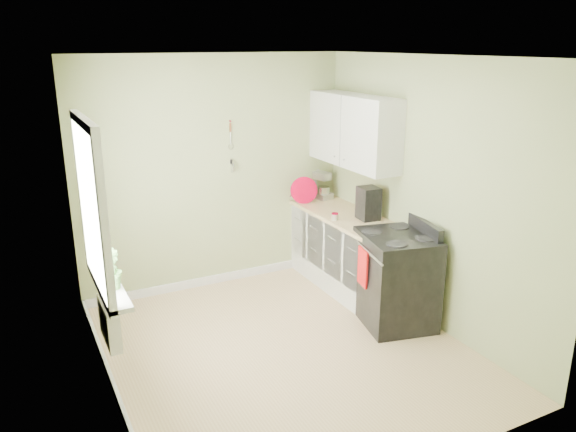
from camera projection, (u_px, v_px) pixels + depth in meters
name	position (u px, v px, depth m)	size (l,w,h in m)	color
floor	(286.00, 351.00, 5.35)	(3.20, 3.60, 0.02)	tan
ceiling	(285.00, 55.00, 4.54)	(3.20, 3.60, 0.02)	white
wall_back	(215.00, 174.00, 6.48)	(3.20, 0.02, 2.70)	#A8B47A
wall_left	(96.00, 244.00, 4.24)	(0.02, 3.60, 2.70)	#A8B47A
wall_right	(428.00, 194.00, 5.65)	(0.02, 3.60, 2.70)	#A8B47A
base_cabinets	(345.00, 252.00, 6.63)	(0.60, 1.60, 0.87)	white
countertop	(346.00, 215.00, 6.49)	(0.64, 1.60, 0.04)	beige
upper_cabinets	(353.00, 131.00, 6.35)	(0.35, 1.40, 0.80)	white
window	(91.00, 208.00, 4.45)	(0.06, 1.14, 1.44)	white
window_sill	(108.00, 284.00, 4.68)	(0.18, 1.14, 0.04)	white
radiator	(109.00, 323.00, 4.73)	(0.12, 0.50, 0.35)	white
wall_utensils	(231.00, 155.00, 6.48)	(0.02, 0.14, 0.58)	beige
stove	(396.00, 278.00, 5.77)	(0.84, 0.91, 1.08)	black
stand_mixer	(320.00, 185.00, 7.11)	(0.25, 0.34, 0.38)	#B2B2B7
kettle	(299.00, 193.00, 6.97)	(0.21, 0.12, 0.21)	silver
coffee_maker	(368.00, 204.00, 6.24)	(0.23, 0.25, 0.37)	black
red_tray	(304.00, 190.00, 6.85)	(0.33, 0.33, 0.02)	#A10021
jar	(335.00, 216.00, 6.25)	(0.07, 0.07, 0.08)	#B1AC8F
plant_a	(112.00, 274.00, 4.48)	(0.15, 0.10, 0.28)	#406D2F
plant_b	(111.00, 269.00, 4.51)	(0.18, 0.15, 0.33)	#406D2F
plant_c	(103.00, 259.00, 4.81)	(0.15, 0.15, 0.27)	#406D2F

